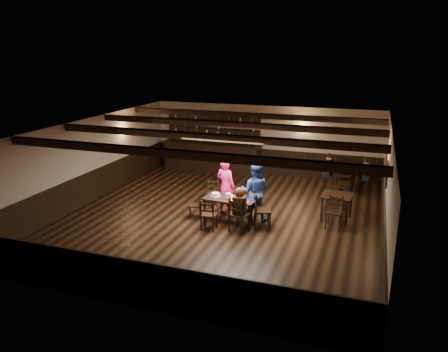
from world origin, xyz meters
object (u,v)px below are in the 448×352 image
(chair_near_right, at_px, (238,213))
(bar_counter, at_px, (212,153))
(man_blue, at_px, (255,192))
(woman_pink, at_px, (226,187))
(chair_near_left, at_px, (208,213))
(dining_table, at_px, (230,201))
(cake, at_px, (216,195))

(chair_near_right, height_order, bar_counter, bar_counter)
(chair_near_right, bearing_deg, man_blue, 80.93)
(bar_counter, bearing_deg, chair_near_right, -63.05)
(chair_near_right, xyz_separation_m, woman_pink, (-0.76, 1.22, 0.29))
(chair_near_left, relative_size, chair_near_right, 0.88)
(chair_near_left, bearing_deg, dining_table, 61.14)
(cake, distance_m, bar_counter, 5.43)
(chair_near_right, height_order, cake, chair_near_right)
(dining_table, relative_size, chair_near_left, 1.70)
(bar_counter, bearing_deg, cake, -68.13)
(chair_near_right, relative_size, cake, 3.54)
(chair_near_left, xyz_separation_m, woman_pink, (0.05, 1.33, 0.36))
(dining_table, height_order, cake, cake)
(woman_pink, relative_size, man_blue, 1.01)
(chair_near_right, bearing_deg, chair_near_left, -172.14)
(chair_near_right, height_order, woman_pink, woman_pink)
(chair_near_left, relative_size, man_blue, 0.50)
(bar_counter, bearing_deg, man_blue, -56.32)
(dining_table, xyz_separation_m, man_blue, (0.58, 0.48, 0.20))
(dining_table, distance_m, chair_near_left, 0.83)
(bar_counter, bearing_deg, chair_near_left, -70.24)
(bar_counter, bearing_deg, dining_table, -63.97)
(man_blue, height_order, cake, man_blue)
(cake, height_order, bar_counter, bar_counter)
(woman_pink, bearing_deg, dining_table, 136.80)
(cake, bearing_deg, dining_table, -3.49)
(cake, bearing_deg, chair_near_left, -85.68)
(dining_table, relative_size, chair_near_right, 1.49)
(dining_table, distance_m, cake, 0.47)
(man_blue, bearing_deg, chair_near_right, 74.42)
(woman_pink, distance_m, man_blue, 0.94)
(cake, bearing_deg, bar_counter, 111.87)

